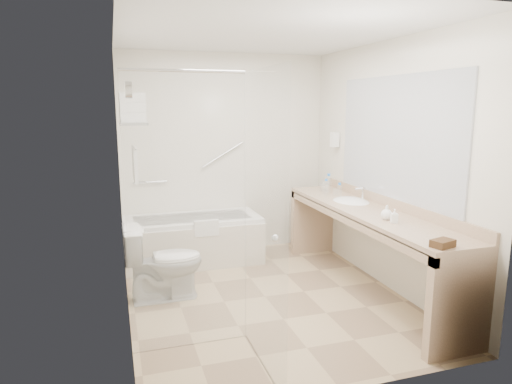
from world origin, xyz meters
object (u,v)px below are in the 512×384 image
object	(u,v)px
amenity_basket	(443,243)
bathtub	(193,240)
vanity_counter	(367,230)
water_bottle_left	(339,192)
toilet	(164,262)

from	to	relation	value
amenity_basket	bathtub	bearing A→B (deg)	117.66
vanity_counter	water_bottle_left	world-z (taller)	water_bottle_left
vanity_counter	toilet	distance (m)	2.03
amenity_basket	water_bottle_left	xyz separation A→B (m)	(0.09, 1.76, 0.06)
bathtub	amenity_basket	bearing A→B (deg)	-62.34
vanity_counter	amenity_basket	xyz separation A→B (m)	(-0.14, -1.25, 0.24)
bathtub	vanity_counter	distance (m)	2.09
amenity_basket	water_bottle_left	bearing A→B (deg)	87.15
bathtub	water_bottle_left	size ratio (longest dim) A/B	8.59
bathtub	vanity_counter	size ratio (longest dim) A/B	0.59
bathtub	toilet	distance (m)	1.08
amenity_basket	toilet	bearing A→B (deg)	137.85
toilet	water_bottle_left	world-z (taller)	water_bottle_left
bathtub	toilet	xyz separation A→B (m)	(-0.45, -0.98, 0.09)
water_bottle_left	vanity_counter	bearing A→B (deg)	-84.02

